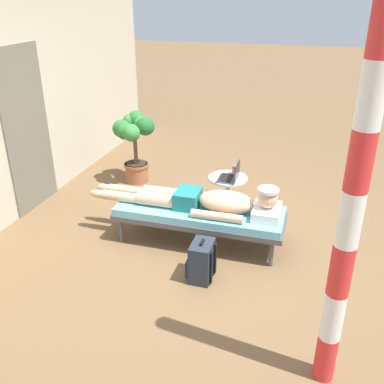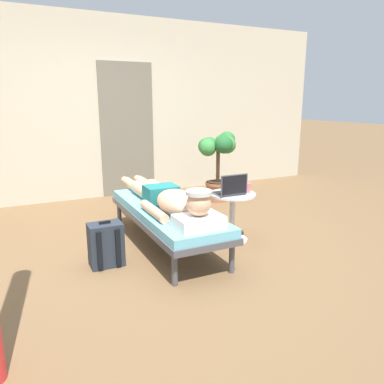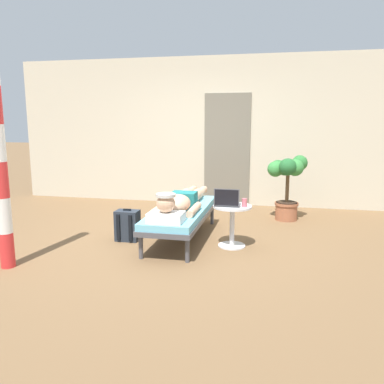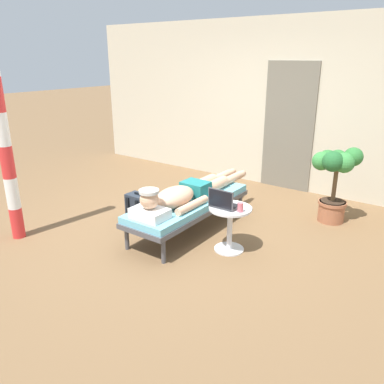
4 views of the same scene
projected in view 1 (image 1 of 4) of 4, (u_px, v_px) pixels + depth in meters
ground_plane at (206, 248)px, 4.80m from camera, size 40.00×40.00×0.00m
house_door_panel at (27, 130)px, 5.35m from camera, size 0.84×0.03×2.04m
lounge_chair at (200, 214)px, 4.79m from camera, size 0.64×1.88×0.42m
person_reclining at (205, 200)px, 4.70m from camera, size 0.53×2.17×0.33m
side_table at (227, 190)px, 5.34m from camera, size 0.48×0.48×0.52m
laptop at (231, 175)px, 5.18m from camera, size 0.31×0.24×0.23m
drink_glass at (235, 169)px, 5.37m from camera, size 0.06×0.06×0.10m
backpack at (201, 261)px, 4.21m from camera, size 0.30×0.26×0.42m
potted_plant at (134, 139)px, 6.19m from camera, size 0.61×0.61×1.03m
porch_post at (350, 219)px, 2.64m from camera, size 0.15×0.15×2.66m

